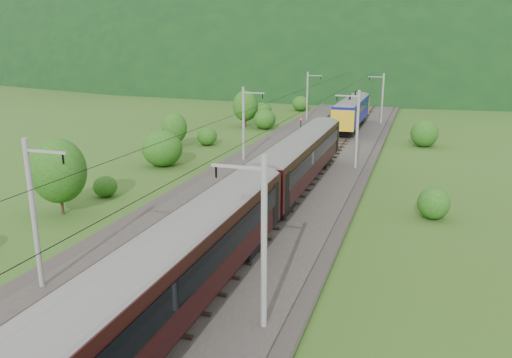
% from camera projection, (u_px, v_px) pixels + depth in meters
% --- Properties ---
extents(ground, '(600.00, 600.00, 0.00)m').
position_uv_depth(ground, '(145.00, 310.00, 24.82)').
color(ground, '#375119').
rests_on(ground, ground).
extents(railbed, '(14.00, 220.00, 0.30)m').
position_uv_depth(railbed, '(221.00, 236.00, 33.94)').
color(railbed, '#38332D').
rests_on(railbed, ground).
extents(track_left, '(2.40, 220.00, 0.27)m').
position_uv_depth(track_left, '(189.00, 229.00, 34.61)').
color(track_left, '#553024').
rests_on(track_left, railbed).
extents(track_right, '(2.40, 220.00, 0.27)m').
position_uv_depth(track_right, '(254.00, 237.00, 33.16)').
color(track_right, '#553024').
rests_on(track_right, railbed).
extents(catenary_left, '(2.54, 192.28, 8.00)m').
position_uv_depth(catenary_left, '(244.00, 122.00, 54.82)').
color(catenary_left, gray).
rests_on(catenary_left, railbed).
extents(catenary_right, '(2.54, 192.28, 8.00)m').
position_uv_depth(catenary_right, '(356.00, 128.00, 51.11)').
color(catenary_right, gray).
rests_on(catenary_right, railbed).
extents(overhead_wires, '(4.83, 198.00, 0.03)m').
position_uv_depth(overhead_wires, '(219.00, 135.00, 32.12)').
color(overhead_wires, black).
rests_on(overhead_wires, ground).
extents(mountain_main, '(504.00, 360.00, 244.00)m').
position_uv_depth(mountain_main, '(400.00, 69.00, 263.09)').
color(mountain_main, '#113316').
rests_on(mountain_main, ground).
extents(mountain_ridge, '(336.00, 280.00, 132.00)m').
position_uv_depth(mountain_ridge, '(218.00, 64.00, 336.09)').
color(mountain_ridge, '#113316').
rests_on(mountain_ridge, ground).
extents(train, '(3.15, 126.17, 5.49)m').
position_uv_depth(train, '(180.00, 251.00, 22.58)').
color(train, black).
rests_on(train, ground).
extents(hazard_post_near, '(0.18, 0.18, 1.69)m').
position_uv_depth(hazard_post_near, '(339.00, 117.00, 81.96)').
color(hazard_post_near, red).
rests_on(hazard_post_near, railbed).
extents(hazard_post_far, '(0.16, 0.16, 1.54)m').
position_uv_depth(hazard_post_far, '(297.00, 157.00, 53.24)').
color(hazard_post_far, red).
rests_on(hazard_post_far, railbed).
extents(signal, '(0.25, 0.25, 2.28)m').
position_uv_depth(signal, '(301.00, 125.00, 71.04)').
color(signal, black).
rests_on(signal, railbed).
extents(vegetation_left, '(10.00, 146.08, 6.70)m').
position_uv_depth(vegetation_left, '(68.00, 175.00, 39.99)').
color(vegetation_left, '#185015').
rests_on(vegetation_left, ground).
extents(vegetation_right, '(6.26, 87.87, 3.15)m').
position_uv_depth(vegetation_right, '(407.00, 256.00, 27.56)').
color(vegetation_right, '#185015').
rests_on(vegetation_right, ground).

